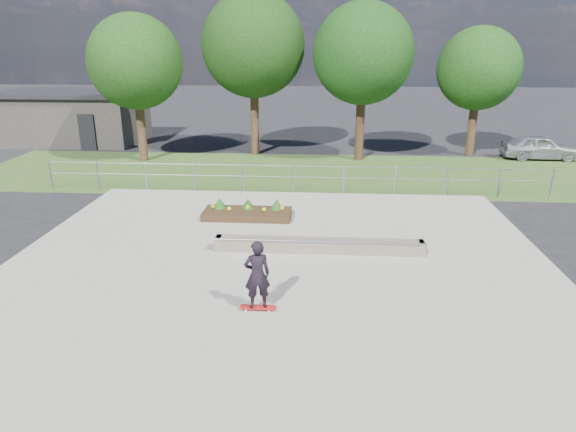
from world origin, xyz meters
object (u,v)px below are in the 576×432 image
at_px(grind_ledge, 319,245).
at_px(parked_car, 539,147).
at_px(planter_bed, 247,212).
at_px(skateboarder, 257,275).

xyz_separation_m(grind_ledge, parked_car, (11.23, 13.38, 0.38)).
xyz_separation_m(grind_ledge, planter_bed, (-2.49, 2.96, -0.02)).
bearing_deg(skateboarder, grind_ledge, 69.02).
bearing_deg(parked_car, grind_ledge, 141.56).
distance_m(grind_ledge, parked_car, 17.47).
xyz_separation_m(planter_bed, skateboarder, (1.16, -6.42, 0.69)).
xyz_separation_m(skateboarder, parked_car, (12.56, 16.84, -0.29)).
distance_m(planter_bed, skateboarder, 6.56).
relative_size(planter_bed, parked_car, 0.80).
relative_size(grind_ledge, skateboarder, 3.58).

